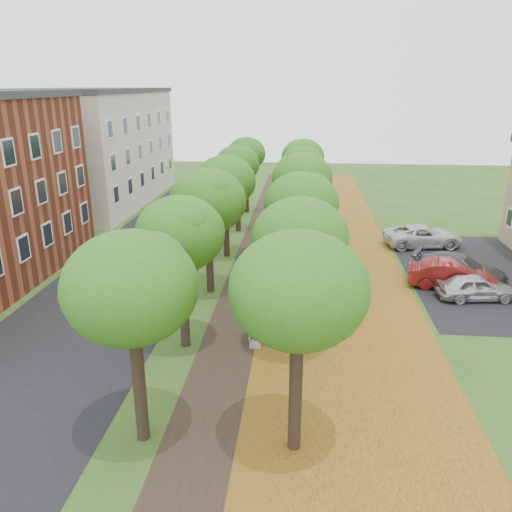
% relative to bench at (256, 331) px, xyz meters
% --- Properties ---
extents(ground, '(120.00, 120.00, 0.00)m').
position_rel_bench_xyz_m(ground, '(-0.78, -6.75, -0.42)').
color(ground, '#2D4C19').
rests_on(ground, ground).
extents(street_asphalt, '(8.00, 70.00, 0.01)m').
position_rel_bench_xyz_m(street_asphalt, '(-8.28, 8.25, -0.42)').
color(street_asphalt, black).
rests_on(street_asphalt, ground).
extents(footpath, '(3.20, 70.00, 0.01)m').
position_rel_bench_xyz_m(footpath, '(-0.78, 8.25, -0.42)').
color(footpath, black).
rests_on(footpath, ground).
extents(leaf_verge, '(7.50, 70.00, 0.01)m').
position_rel_bench_xyz_m(leaf_verge, '(4.22, 8.25, -0.42)').
color(leaf_verge, '#A2761D').
rests_on(leaf_verge, ground).
extents(parking_lot, '(9.00, 16.00, 0.01)m').
position_rel_bench_xyz_m(parking_lot, '(12.72, 9.25, -0.42)').
color(parking_lot, black).
rests_on(parking_lot, ground).
extents(tree_row_west, '(3.68, 33.68, 6.51)m').
position_rel_bench_xyz_m(tree_row_west, '(-2.98, 8.25, 4.48)').
color(tree_row_west, black).
rests_on(tree_row_west, ground).
extents(tree_row_east, '(3.68, 33.68, 6.51)m').
position_rel_bench_xyz_m(tree_row_east, '(1.82, 8.25, 4.48)').
color(tree_row_east, black).
rests_on(tree_row_east, ground).
extents(building_cream, '(10.30, 20.30, 10.40)m').
position_rel_bench_xyz_m(building_cream, '(-17.78, 26.25, 4.79)').
color(building_cream, beige).
rests_on(building_cream, ground).
extents(bench, '(0.54, 1.73, 0.81)m').
position_rel_bench_xyz_m(bench, '(0.00, 0.00, 0.00)').
color(bench, '#252E26').
rests_on(bench, ground).
extents(car_silver, '(4.11, 2.08, 1.34)m').
position_rel_bench_xyz_m(car_silver, '(11.04, 5.49, 0.25)').
color(car_silver, silver).
rests_on(car_silver, ground).
extents(car_red, '(4.85, 2.33, 1.53)m').
position_rel_bench_xyz_m(car_red, '(10.22, 6.94, 0.34)').
color(car_red, maroon).
rests_on(car_red, ground).
extents(car_grey, '(5.63, 4.06, 1.51)m').
position_rel_bench_xyz_m(car_grey, '(10.93, 8.09, 0.34)').
color(car_grey, '#37383D').
rests_on(car_grey, ground).
extents(car_white, '(5.63, 3.28, 1.47)m').
position_rel_bench_xyz_m(car_white, '(10.30, 14.56, 0.31)').
color(car_white, silver).
rests_on(car_white, ground).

